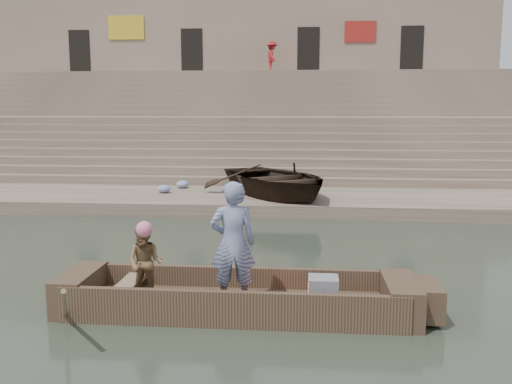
# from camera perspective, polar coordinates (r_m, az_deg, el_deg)

# --- Properties ---
(ground) EXTENTS (120.00, 120.00, 0.00)m
(ground) POSITION_cam_1_polar(r_m,az_deg,el_deg) (11.28, -21.24, -8.44)
(ground) COLOR #2A3326
(ground) RESTS_ON ground
(lower_landing) EXTENTS (32.00, 4.00, 0.40)m
(lower_landing) POSITION_cam_1_polar(r_m,az_deg,el_deg) (18.55, -10.32, -0.77)
(lower_landing) COLOR gray
(lower_landing) RESTS_ON ground
(mid_landing) EXTENTS (32.00, 3.00, 2.80)m
(mid_landing) POSITION_cam_1_polar(r_m,az_deg,el_deg) (25.67, -5.94, 4.63)
(mid_landing) COLOR gray
(mid_landing) RESTS_ON ground
(upper_landing) EXTENTS (32.00, 3.00, 5.20)m
(upper_landing) POSITION_cam_1_polar(r_m,az_deg,el_deg) (32.50, -3.59, 7.63)
(upper_landing) COLOR gray
(upper_landing) RESTS_ON ground
(ghat_steps) EXTENTS (32.00, 11.00, 5.20)m
(ghat_steps) POSITION_cam_1_polar(r_m,az_deg,el_deg) (27.30, -5.27, 5.72)
(ghat_steps) COLOR gray
(ghat_steps) RESTS_ON ground
(building_wall) EXTENTS (32.00, 5.07, 11.20)m
(building_wall) POSITION_cam_1_polar(r_m,az_deg,el_deg) (36.53, -2.66, 12.47)
(building_wall) COLOR gray
(building_wall) RESTS_ON ground
(main_rowboat) EXTENTS (5.00, 1.30, 0.22)m
(main_rowboat) POSITION_cam_1_polar(r_m,az_deg,el_deg) (8.90, -2.07, -11.69)
(main_rowboat) COLOR brown
(main_rowboat) RESTS_ON ground
(rowboat_trim) EXTENTS (6.04, 2.63, 1.86)m
(rowboat_trim) POSITION_cam_1_polar(r_m,az_deg,el_deg) (8.81, -0.70, -10.56)
(rowboat_trim) COLOR brown
(rowboat_trim) RESTS_ON ground
(standing_man) EXTENTS (0.77, 0.58, 1.91)m
(standing_man) POSITION_cam_1_polar(r_m,az_deg,el_deg) (8.41, -2.41, -5.31)
(standing_man) COLOR navy
(standing_man) RESTS_ON main_rowboat
(rowing_man) EXTENTS (0.61, 0.49, 1.19)m
(rowing_man) POSITION_cam_1_polar(r_m,az_deg,el_deg) (8.83, -11.39, -7.21)
(rowing_man) COLOR #27773B
(rowing_man) RESTS_ON main_rowboat
(television) EXTENTS (0.46, 0.42, 0.40)m
(television) POSITION_cam_1_polar(r_m,az_deg,el_deg) (8.74, 6.88, -9.99)
(television) COLOR gray
(television) RESTS_ON main_rowboat
(beached_rowboat) EXTENTS (5.84, 6.30, 1.06)m
(beached_rowboat) POSITION_cam_1_polar(r_m,az_deg,el_deg) (17.70, 2.09, 1.31)
(beached_rowboat) COLOR #2D2116
(beached_rowboat) RESTS_ON lower_landing
(pedestrian) EXTENTS (0.90, 1.26, 1.77)m
(pedestrian) POSITION_cam_1_polar(r_m,az_deg,el_deg) (32.59, 1.66, 13.78)
(pedestrian) COLOR maroon
(pedestrian) RESTS_ON upper_landing
(cloth_bundles) EXTENTS (0.81, 1.58, 0.26)m
(cloth_bundles) POSITION_cam_1_polar(r_m,az_deg,el_deg) (19.10, -8.53, 0.56)
(cloth_bundles) COLOR #3F5999
(cloth_bundles) RESTS_ON lower_landing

